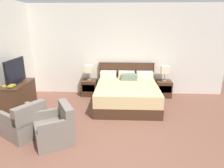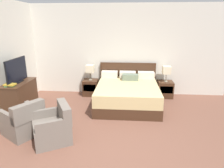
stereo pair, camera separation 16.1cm
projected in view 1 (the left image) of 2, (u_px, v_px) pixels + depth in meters
ground_plane at (115, 150)px, 3.73m from camera, size 9.70×9.70×0.00m
wall_back at (119, 50)px, 6.43m from camera, size 6.85×0.06×2.87m
bed at (127, 93)px, 5.77m from camera, size 1.79×1.99×1.05m
nightstand_left at (89, 88)px, 6.51m from camera, size 0.47×0.44×0.51m
nightstand_right at (164, 89)px, 6.41m from camera, size 0.47×0.44×0.51m
table_lamp_left at (89, 69)px, 6.33m from camera, size 0.24×0.24×0.49m
table_lamp_right at (165, 70)px, 6.23m from camera, size 0.24×0.24×0.49m
dresser at (19, 98)px, 5.16m from camera, size 0.51×1.04×0.83m
tv at (15, 71)px, 4.97m from camera, size 0.18×0.92×0.61m
book_red_cover at (9, 87)px, 4.69m from camera, size 0.23×0.17×0.03m
book_blue_cover at (9, 85)px, 4.68m from camera, size 0.26×0.19×0.04m
armchair_by_window at (25, 123)px, 4.14m from camera, size 0.95×0.94×0.76m
armchair_companion at (56, 128)px, 3.93m from camera, size 0.93×0.93×0.76m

